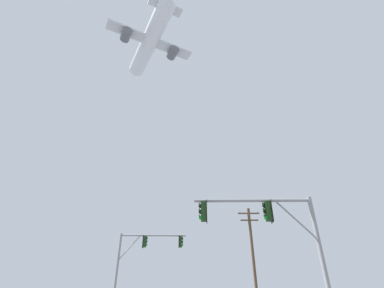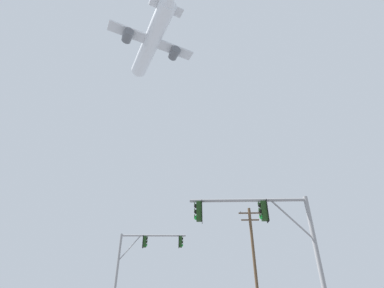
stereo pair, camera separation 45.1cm
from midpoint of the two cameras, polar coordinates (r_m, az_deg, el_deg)
signal_pole_near at (r=13.57m, az=15.29°, el=-16.26°), size 5.65×0.48×5.62m
signal_pole_far at (r=25.30m, az=-10.91°, el=-21.37°), size 5.73×0.57×6.26m
utility_pole at (r=28.76m, az=12.10°, el=-21.53°), size 2.20×0.28×9.43m
airplane at (r=67.90m, az=-8.99°, el=20.40°), size 18.71×24.23×7.04m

